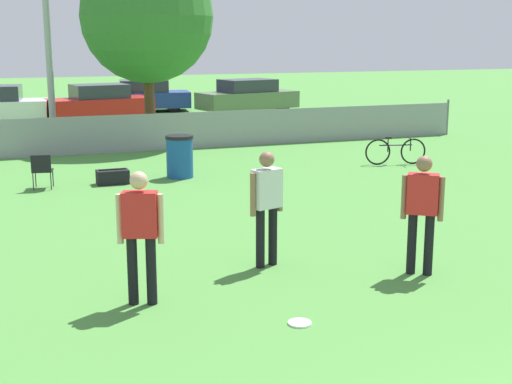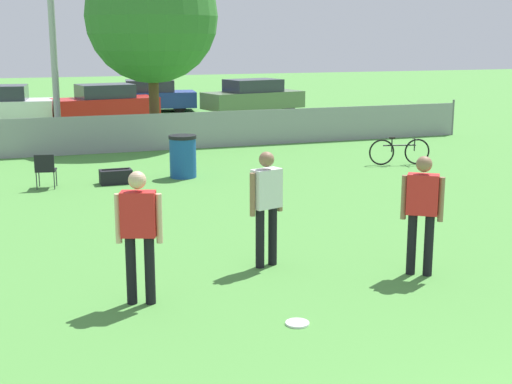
# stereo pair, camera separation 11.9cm
# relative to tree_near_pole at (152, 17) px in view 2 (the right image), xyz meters

# --- Properties ---
(fence_backline) EXTENTS (20.15, 0.07, 1.21)m
(fence_backline) POSITION_rel_tree_near_pole_xyz_m (0.01, -1.63, -3.37)
(fence_backline) COLOR gray
(fence_backline) RESTS_ON ground_plane
(tree_near_pole) EXTENTS (4.10, 4.10, 5.99)m
(tree_near_pole) POSITION_rel_tree_near_pole_xyz_m (0.00, 0.00, 0.00)
(tree_near_pole) COLOR brown
(tree_near_pole) RESTS_ON ground_plane
(player_defender_red) EXTENTS (0.49, 0.43, 1.71)m
(player_defender_red) POSITION_rel_tree_near_pole_xyz_m (0.83, -14.09, -2.93)
(player_defender_red) COLOR black
(player_defender_red) RESTS_ON ground_plane
(player_receiver_white) EXTENTS (0.56, 0.34, 1.71)m
(player_receiver_white) POSITION_rel_tree_near_pole_xyz_m (-1.08, -12.99, -2.93)
(player_receiver_white) COLOR black
(player_receiver_white) RESTS_ON ground_plane
(player_thrower_red) EXTENTS (0.56, 0.35, 1.71)m
(player_thrower_red) POSITION_rel_tree_near_pole_xyz_m (-3.10, -13.87, -2.93)
(player_thrower_red) COLOR black
(player_thrower_red) RESTS_ON ground_plane
(frisbee_disc) EXTENTS (0.28, 0.28, 0.03)m
(frisbee_disc) POSITION_rel_tree_near_pole_xyz_m (-1.50, -15.16, -3.91)
(frisbee_disc) COLOR white
(frisbee_disc) RESTS_ON ground_plane
(folding_chair_sideline) EXTENTS (0.50, 0.50, 0.78)m
(folding_chair_sideline) POSITION_rel_tree_near_pole_xyz_m (-3.76, -6.19, -3.47)
(folding_chair_sideline) COLOR #333338
(folding_chair_sideline) RESTS_ON ground_plane
(bicycle_sideline) EXTENTS (1.61, 0.52, 0.74)m
(bicycle_sideline) POSITION_rel_tree_near_pole_xyz_m (5.23, -6.19, -3.57)
(bicycle_sideline) COLOR black
(bicycle_sideline) RESTS_ON ground_plane
(trash_bin) EXTENTS (0.67, 0.67, 1.02)m
(trash_bin) POSITION_rel_tree_near_pole_xyz_m (-0.57, -5.93, -3.41)
(trash_bin) COLOR #194C99
(trash_bin) RESTS_ON ground_plane
(gear_bag_sideline) EXTENTS (0.72, 0.40, 0.35)m
(gear_bag_sideline) POSITION_rel_tree_near_pole_xyz_m (-2.21, -6.15, -3.76)
(gear_bag_sideline) COLOR black
(gear_bag_sideline) RESTS_ON ground_plane
(parked_car_red) EXTENTS (4.25, 2.31, 1.47)m
(parked_car_red) POSITION_rel_tree_near_pole_xyz_m (-0.61, 6.58, -3.21)
(parked_car_red) COLOR black
(parked_car_red) RESTS_ON ground_plane
(parked_car_blue) EXTENTS (4.30, 2.34, 1.42)m
(parked_car_blue) POSITION_rel_tree_near_pole_xyz_m (1.84, 9.82, -3.24)
(parked_car_blue) COLOR black
(parked_car_blue) RESTS_ON ground_plane
(parked_car_olive) EXTENTS (4.69, 2.65, 1.48)m
(parked_car_olive) POSITION_rel_tree_near_pole_xyz_m (6.04, 7.62, -3.21)
(parked_car_olive) COLOR black
(parked_car_olive) RESTS_ON ground_plane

